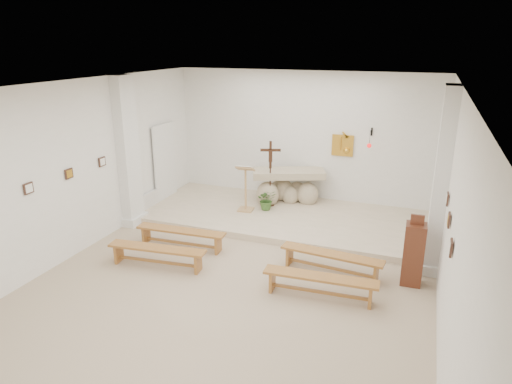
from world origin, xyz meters
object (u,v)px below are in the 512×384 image
at_px(bench_right_second, 320,281).
at_px(donation_pedestal, 413,254).
at_px(altar, 287,188).
at_px(bench_left_front, 181,234).
at_px(bench_right_front, 331,258).
at_px(lectern, 245,188).
at_px(crucifix_stand, 270,169).
at_px(bench_left_second, 157,252).

bearing_deg(bench_right_second, donation_pedestal, 33.41).
height_order(altar, bench_left_front, altar).
bearing_deg(bench_right_front, altar, 125.43).
bearing_deg(altar, bench_right_second, -87.78).
height_order(lectern, donation_pedestal, lectern).
height_order(crucifix_stand, bench_left_front, crucifix_stand).
xyz_separation_m(crucifix_stand, bench_right_second, (2.17, -3.70, -0.82)).
relative_size(lectern, bench_right_front, 0.61).
bearing_deg(crucifix_stand, bench_right_second, -78.10).
xyz_separation_m(lectern, crucifix_stand, (0.45, 0.57, 0.38)).
relative_size(donation_pedestal, bench_left_front, 0.68).
xyz_separation_m(bench_left_front, bench_left_second, (0.00, -0.93, 0.00)).
xyz_separation_m(crucifix_stand, bench_left_front, (-1.05, -2.77, -0.82)).
xyz_separation_m(crucifix_stand, bench_left_second, (-1.05, -3.70, -0.82)).
relative_size(bench_left_front, bench_right_second, 1.00).
bearing_deg(bench_left_front, donation_pedestal, -1.42).
distance_m(bench_left_second, bench_right_second, 3.22).
height_order(lectern, bench_right_front, lectern).
bearing_deg(bench_left_second, bench_right_second, -5.83).
relative_size(altar, bench_left_front, 1.00).
relative_size(lectern, bench_left_front, 0.61).
bearing_deg(altar, crucifix_stand, -149.04).
bearing_deg(bench_right_second, altar, 110.86).
distance_m(donation_pedestal, bench_left_second, 4.78).
height_order(altar, donation_pedestal, donation_pedestal).
distance_m(altar, crucifix_stand, 0.82).
height_order(bench_left_second, bench_right_second, same).
xyz_separation_m(lectern, donation_pedestal, (4.06, -2.06, -0.16)).
height_order(crucifix_stand, bench_right_second, crucifix_stand).
bearing_deg(altar, bench_left_front, -135.08).
xyz_separation_m(donation_pedestal, bench_right_second, (-1.44, -1.07, -0.28)).
distance_m(donation_pedestal, bench_right_front, 1.47).
distance_m(lectern, crucifix_stand, 0.82).
distance_m(lectern, bench_left_front, 2.32).
xyz_separation_m(bench_left_front, bench_right_front, (3.22, 0.00, 0.00)).
bearing_deg(bench_left_front, altar, 63.63).
bearing_deg(crucifix_stand, bench_left_front, -129.26).
relative_size(bench_left_front, bench_left_second, 1.00).
xyz_separation_m(donation_pedestal, bench_left_front, (-4.65, -0.14, -0.28)).
distance_m(lectern, bench_right_second, 4.10).
xyz_separation_m(altar, lectern, (-0.78, -1.01, 0.23)).
relative_size(lectern, bench_right_second, 0.61).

